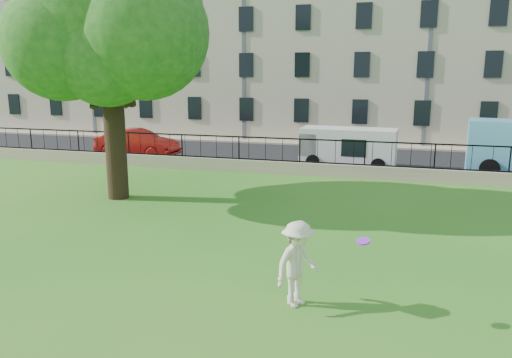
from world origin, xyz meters
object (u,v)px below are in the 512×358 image
(frisbee, at_px, (363,241))
(man, at_px, (297,264))
(white_van, at_px, (348,148))
(tree, at_px, (106,19))
(red_sedan, at_px, (137,143))

(frisbee, bearing_deg, man, 168.89)
(frisbee, relative_size, white_van, 0.06)
(man, relative_size, white_van, 0.39)
(man, relative_size, frisbee, 6.79)
(tree, distance_m, red_sedan, 11.05)
(tree, xyz_separation_m, man, (8.55, -7.09, -5.74))
(red_sedan, bearing_deg, white_van, -86.62)
(tree, xyz_separation_m, white_van, (8.05, 8.71, -5.66))
(red_sedan, bearing_deg, tree, -153.50)
(man, distance_m, red_sedan, 19.93)
(man, distance_m, white_van, 15.82)
(tree, distance_m, man, 12.51)
(man, xyz_separation_m, frisbee, (1.33, -0.26, 0.71))
(tree, bearing_deg, white_van, 47.25)
(red_sedan, bearing_deg, man, -139.12)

